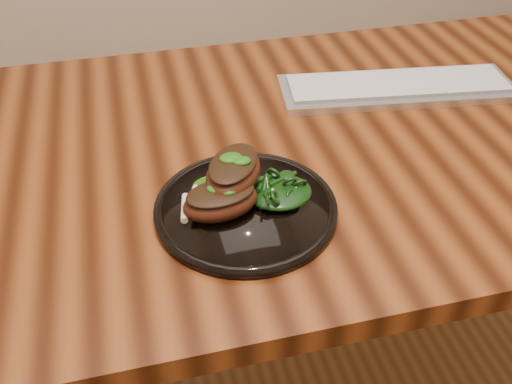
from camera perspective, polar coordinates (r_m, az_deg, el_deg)
desk at (r=1.04m, az=2.96°, el=1.62°), size 1.60×0.80×0.75m
plate at (r=0.83m, az=-1.03°, el=-1.65°), size 0.27×0.27×0.02m
lamb_chop_front at (r=0.79m, az=-3.62°, el=-0.82°), size 0.12×0.09×0.05m
lamb_chop_back at (r=0.81m, az=-2.31°, el=2.06°), size 0.12×0.14×0.05m
herb_smear at (r=0.86m, az=-4.05°, el=0.84°), size 0.07×0.05×0.00m
greens_heap at (r=0.83m, az=2.39°, el=0.31°), size 0.09×0.09×0.04m
keyboard at (r=1.16m, az=13.93°, el=10.14°), size 0.47×0.20×0.02m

